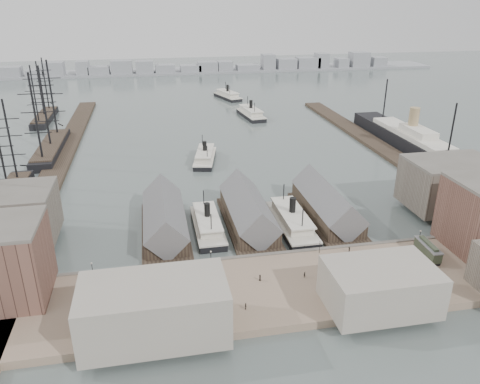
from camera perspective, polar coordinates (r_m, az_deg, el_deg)
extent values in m
plane|color=#4B5755|center=(134.20, 2.47, -7.28)|extent=(900.00, 900.00, 0.00)
cube|color=#826C57|center=(117.35, 4.78, -11.67)|extent=(180.00, 30.00, 2.00)
cube|color=#59544C|center=(129.28, 3.02, -7.97)|extent=(180.00, 1.20, 2.30)
cube|color=#2D231C|center=(226.42, -20.79, 4.28)|extent=(10.00, 220.00, 1.60)
cube|color=#2D231C|center=(238.11, 15.94, 5.78)|extent=(10.00, 180.00, 1.60)
cube|color=#2D231C|center=(144.98, -9.10, -4.85)|extent=(14.00, 42.00, 1.20)
cube|color=#2D231C|center=(144.47, -9.19, -3.58)|extent=(12.00, 36.00, 5.00)
cube|color=#59595B|center=(143.34, -9.26, -2.65)|extent=(12.60, 37.00, 12.60)
cube|color=#2D231C|center=(147.61, 1.04, -4.01)|extent=(14.00, 42.00, 1.20)
cube|color=#2D231C|center=(147.11, 0.97, -2.76)|extent=(12.00, 36.00, 5.00)
cube|color=#59595B|center=(146.00, 0.98, -1.84)|extent=(12.60, 37.00, 12.60)
cube|color=#2D231C|center=(154.63, 10.52, -3.11)|extent=(14.00, 42.00, 1.20)
cube|color=#2D231C|center=(154.16, 10.47, -1.91)|extent=(12.00, 36.00, 5.00)
cube|color=#59595B|center=(153.10, 10.54, -1.03)|extent=(12.60, 37.00, 12.60)
cube|color=#60564C|center=(149.20, -26.46, -2.71)|extent=(26.00, 20.00, 14.00)
cube|color=#60564C|center=(169.79, 24.21, 0.86)|extent=(28.00, 20.00, 15.00)
cube|color=gray|center=(111.55, 16.72, -11.01)|extent=(24.00, 16.00, 10.00)
cube|color=gray|center=(100.21, -10.41, -13.92)|extent=(30.00, 16.00, 12.00)
cylinder|color=black|center=(124.52, -17.55, -9.03)|extent=(0.16, 0.16, 3.60)
sphere|color=silver|center=(123.56, -17.66, -8.28)|extent=(0.44, 0.44, 0.44)
cylinder|color=black|center=(123.99, -3.57, -8.02)|extent=(0.16, 0.16, 3.60)
sphere|color=silver|center=(123.03, -3.59, -7.26)|extent=(0.44, 0.44, 0.44)
cylinder|color=black|center=(130.55, 9.68, -6.62)|extent=(0.16, 0.16, 3.60)
sphere|color=silver|center=(129.64, 9.74, -5.89)|extent=(0.44, 0.44, 0.44)
cylinder|color=black|center=(143.22, 21.06, -5.14)|extent=(0.16, 0.16, 3.60)
sphere|color=silver|center=(142.39, 21.16, -4.46)|extent=(0.44, 0.44, 0.44)
cube|color=gray|center=(458.31, -7.68, 14.40)|extent=(500.00, 40.00, 2.00)
cube|color=gray|center=(462.13, -26.35, 12.90)|extent=(20.65, 14.00, 10.28)
cube|color=gray|center=(457.33, -23.65, 13.06)|extent=(14.71, 14.00, 7.23)
cube|color=gray|center=(453.91, -21.75, 13.67)|extent=(17.63, 14.00, 13.23)
cube|color=gray|center=(450.21, -18.61, 14.04)|extent=(10.74, 14.00, 13.58)
cube|color=gray|center=(449.07, -16.80, 13.91)|extent=(18.06, 14.00, 8.64)
cube|color=gray|center=(447.32, -14.22, 14.45)|extent=(18.55, 14.00, 13.29)
cube|color=gray|center=(446.83, -11.55, 14.62)|extent=(15.33, 14.00, 12.47)
cube|color=gray|center=(447.40, -9.10, 14.55)|extent=(17.56, 14.00, 8.72)
cube|color=gray|center=(448.93, -6.04, 14.66)|extent=(18.76, 14.00, 7.63)
cube|color=gray|center=(450.43, -3.97, 14.93)|extent=(17.61, 14.00, 10.35)
cube|color=gray|center=(452.72, -1.86, 15.01)|extent=(13.38, 14.00, 10.30)
cube|color=gray|center=(456.89, 0.90, 14.87)|extent=(20.73, 14.00, 6.75)
cube|color=gray|center=(460.82, 3.44, 15.45)|extent=(11.51, 14.00, 15.57)
cube|color=gray|center=(465.80, 5.63, 15.20)|extent=(18.17, 14.00, 11.26)
cube|color=gray|center=(472.35, 8.26, 15.22)|extent=(21.81, 14.00, 11.83)
cube|color=gray|center=(476.78, 9.90, 15.42)|extent=(11.12, 14.00, 15.50)
cube|color=gray|center=(484.72, 12.25, 15.05)|extent=(10.90, 14.00, 10.29)
cube|color=gray|center=(491.71, 14.30, 15.30)|extent=(17.95, 14.00, 15.72)
cube|color=gray|center=(500.73, 16.42, 14.91)|extent=(14.21, 14.00, 10.51)
cube|color=black|center=(145.18, -3.96, -4.43)|extent=(7.91, 27.69, 1.78)
cube|color=silver|center=(144.59, -3.97, -3.98)|extent=(8.31, 27.69, 0.49)
cube|color=silver|center=(143.97, -3.99, -3.48)|extent=(6.43, 19.78, 2.18)
cube|color=silver|center=(143.36, -4.00, -2.99)|extent=(6.92, 21.76, 0.40)
cylinder|color=black|center=(142.43, -4.03, -2.20)|extent=(1.78, 1.78, 4.45)
cylinder|color=black|center=(150.56, -4.46, -0.86)|extent=(0.30, 0.30, 5.93)
cylinder|color=black|center=(134.56, -3.54, -3.86)|extent=(0.30, 0.30, 5.93)
cube|color=black|center=(147.33, 6.30, -4.05)|extent=(8.73, 30.55, 1.96)
cube|color=silver|center=(146.69, 6.33, -3.56)|extent=(9.16, 30.55, 0.55)
cube|color=silver|center=(146.02, 6.35, -3.02)|extent=(7.09, 21.82, 2.40)
cube|color=silver|center=(145.36, 6.38, -2.48)|extent=(7.64, 24.00, 0.44)
cylinder|color=black|center=(144.35, 6.42, -1.62)|extent=(1.96, 1.96, 4.91)
cylinder|color=black|center=(153.02, 5.35, -0.19)|extent=(0.33, 0.33, 6.55)
cylinder|color=black|center=(136.04, 7.62, -3.38)|extent=(0.33, 0.33, 6.55)
cube|color=black|center=(205.87, -4.28, 3.99)|extent=(13.17, 27.93, 1.73)
cube|color=silver|center=(205.47, -4.29, 4.32)|extent=(13.54, 28.01, 0.48)
cube|color=silver|center=(205.05, -4.30, 4.68)|extent=(10.14, 20.11, 2.11)
cube|color=silver|center=(204.63, -4.31, 5.03)|extent=(11.02, 22.09, 0.38)
cylinder|color=black|center=(203.99, -4.33, 5.60)|extent=(1.73, 1.73, 4.33)
cylinder|color=black|center=(212.27, -4.62, 6.23)|extent=(0.29, 0.29, 5.77)
cylinder|color=black|center=(195.86, -4.02, 4.81)|extent=(0.29, 0.29, 5.77)
cube|color=black|center=(282.13, 1.33, 9.29)|extent=(12.24, 30.97, 1.94)
cube|color=silver|center=(281.80, 1.33, 9.57)|extent=(12.66, 31.02, 0.54)
cube|color=silver|center=(281.46, 1.34, 9.87)|extent=(9.58, 22.22, 2.37)
cube|color=silver|center=(281.12, 1.34, 10.17)|extent=(10.38, 24.43, 0.43)
cylinder|color=black|center=(280.61, 1.34, 10.64)|extent=(1.94, 1.94, 4.84)
cylinder|color=black|center=(289.91, 0.93, 11.00)|extent=(0.32, 0.32, 6.46)
cylinder|color=black|center=(271.43, 1.78, 10.17)|extent=(0.32, 0.32, 6.46)
cube|color=black|center=(334.86, -1.52, 11.46)|extent=(16.36, 29.64, 1.83)
cube|color=silver|center=(334.60, -1.52, 11.68)|extent=(16.75, 29.76, 0.51)
cube|color=silver|center=(334.32, -1.52, 11.92)|extent=(12.45, 21.41, 2.24)
cube|color=silver|center=(334.05, -1.53, 12.16)|extent=(13.55, 23.51, 0.41)
cylinder|color=black|center=(333.64, -1.53, 12.54)|extent=(1.83, 1.83, 4.58)
cylinder|color=black|center=(342.57, -1.79, 12.78)|extent=(0.31, 0.31, 6.11)
cylinder|color=black|center=(324.80, -1.25, 12.22)|extent=(0.31, 0.31, 6.11)
cube|color=black|center=(179.29, -26.76, -1.21)|extent=(8.12, 55.97, 3.25)
cube|color=#2D231C|center=(178.60, -26.86, -0.65)|extent=(7.67, 50.37, 0.54)
cylinder|color=black|center=(179.91, -27.18, 4.41)|extent=(0.72, 0.72, 30.69)
cylinder|color=black|center=(191.97, -26.23, 5.63)|extent=(0.72, 0.72, 30.69)
cube|color=black|center=(233.07, -22.01, 4.90)|extent=(9.59, 55.43, 3.84)
cube|color=#2D231C|center=(232.45, -22.09, 5.42)|extent=(9.06, 49.89, 0.64)
cylinder|color=black|center=(209.85, -23.66, 8.32)|extent=(0.85, 0.85, 36.25)
cylinder|color=black|center=(228.37, -22.73, 9.52)|extent=(0.85, 0.85, 36.25)
cylinder|color=black|center=(247.03, -21.94, 10.54)|extent=(0.85, 0.85, 36.25)
cube|color=black|center=(296.56, -22.69, 8.35)|extent=(8.18, 45.42, 3.27)
cube|color=#2D231C|center=(296.15, -22.75, 8.70)|extent=(7.72, 40.88, 0.55)
cylinder|color=black|center=(278.04, -23.79, 10.82)|extent=(0.73, 0.73, 30.89)
cylinder|color=black|center=(293.34, -23.19, 11.46)|extent=(0.73, 0.73, 30.89)
cylinder|color=black|center=(308.69, -22.64, 12.03)|extent=(0.73, 0.73, 30.89)
cube|color=black|center=(236.36, 20.04, 5.73)|extent=(13.42, 98.04, 6.19)
cube|color=silver|center=(235.27, 20.18, 6.68)|extent=(11.35, 56.76, 2.06)
cube|color=silver|center=(230.39, 20.90, 6.93)|extent=(8.26, 20.64, 3.10)
cylinder|color=tan|center=(233.53, 20.42, 8.38)|extent=(4.54, 4.54, 10.32)
cube|color=black|center=(137.24, 21.81, -7.19)|extent=(2.88, 9.81, 0.82)
cube|color=#2D3325|center=(136.42, 21.92, -6.55)|extent=(3.00, 10.33, 2.66)
cube|color=#59595B|center=(135.74, 22.01, -6.01)|extent=(3.22, 10.75, 0.31)
imported|color=black|center=(116.90, -14.79, -11.51)|extent=(1.53, 1.37, 1.68)
cube|color=#3F2D21|center=(117.12, -16.08, -11.56)|extent=(2.61, 1.51, 0.25)
cylinder|color=black|center=(116.74, -16.09, -11.90)|extent=(1.10, 0.09, 1.10)
cylinder|color=black|center=(117.89, -16.04, -11.51)|extent=(1.10, 0.09, 1.10)
imported|color=black|center=(116.90, -4.12, -10.76)|extent=(1.85, 1.01, 1.49)
cube|color=#3F2D21|center=(116.87, -5.42, -10.73)|extent=(2.76, 1.80, 0.25)
cylinder|color=black|center=(116.48, -5.42, -11.06)|extent=(1.10, 0.21, 1.10)
cylinder|color=black|center=(117.65, -5.41, -10.68)|extent=(1.10, 0.21, 1.10)
imported|color=black|center=(118.73, 13.22, -10.81)|extent=(1.49, 1.66, 1.49)
cube|color=#3F2D21|center=(118.03, 11.99, -10.81)|extent=(2.81, 1.91, 0.25)
cylinder|color=black|center=(117.66, 12.05, -11.14)|extent=(1.10, 0.26, 1.10)
cylinder|color=black|center=(118.79, 11.90, -10.77)|extent=(1.10, 0.26, 1.10)
imported|color=black|center=(121.06, -17.07, -10.51)|extent=(0.73, 0.65, 1.63)
imported|color=black|center=(113.18, -18.34, -13.24)|extent=(0.93, 1.03, 1.73)
imported|color=black|center=(120.22, -3.05, -9.63)|extent=(1.25, 1.06, 1.68)
imported|color=black|center=(108.29, 0.69, -13.74)|extent=(0.71, 1.03, 1.62)
imported|color=black|center=(117.76, 2.45, -10.39)|extent=(0.61, 0.86, 1.66)
imported|color=black|center=(119.93, 7.88, -9.95)|extent=(0.59, 0.68, 1.59)
imported|color=black|center=(132.96, 13.14, -6.83)|extent=(0.98, 1.01, 1.64)
imported|color=black|center=(120.53, 17.24, -10.64)|extent=(1.33, 1.06, 1.80)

